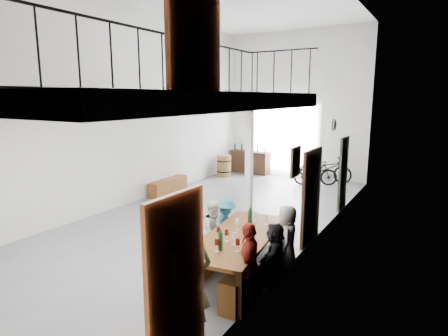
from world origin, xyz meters
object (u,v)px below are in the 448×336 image
Objects in this scene: side_bench at (168,186)px; tasting_table at (239,240)px; oak_barrel at (224,166)px; bicycle_near at (325,168)px; serving_counter at (249,162)px; host_standing at (189,278)px; bench_inner at (207,256)px.

tasting_table is at bearing -39.88° from side_bench.
oak_barrel reaches higher than tasting_table.
oak_barrel is 3.81m from bicycle_near.
serving_counter is at bearing 80.10° from side_bench.
tasting_table is 6.14m from side_bench.
side_bench is 0.87× the size of bicycle_near.
side_bench is 0.99× the size of serving_counter.
side_bench is at bearing -96.83° from serving_counter.
host_standing is 0.90× the size of bicycle_near.
tasting_table is 1.15× the size of bench_inner.
tasting_table is 1.79m from host_standing.
bench_inner is 1.37× the size of side_bench.
host_standing is at bearing -49.02° from side_bench.
serving_counter is at bearing 108.24° from tasting_table.
serving_counter is 10.84m from host_standing.
oak_barrel is at bearing 107.04° from bicycle_near.
bicycle_near is at bearing 90.01° from host_standing.
oak_barrel is (0.21, 3.17, 0.18)m from side_bench.
serving_counter is at bearing 89.66° from bicycle_near.
serving_counter reaches higher than side_bench.
tasting_table is at bearing -57.68° from oak_barrel.
side_bench is at bearing 134.44° from bench_inner.
bicycle_near reaches higher than oak_barrel.
bench_inner is at bearing -177.86° from bicycle_near.
serving_counter is (0.54, 1.13, 0.03)m from oak_barrel.
tasting_table is at bearing -61.28° from serving_counter.
host_standing is at bearing -64.76° from bench_inner.
serving_counter is 3.13m from bicycle_near.
host_standing is (4.74, -8.86, 0.44)m from oak_barrel.
host_standing is 9.98m from bicycle_near.
host_standing reaches higher than side_bench.
side_bench is at bearing 138.45° from bicycle_near.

